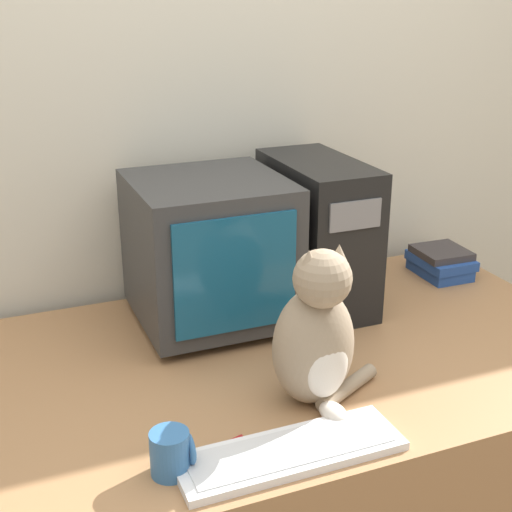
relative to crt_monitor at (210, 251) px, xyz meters
name	(u,v)px	position (x,y,z in m)	size (l,w,h in m)	color
wall_back	(194,127)	(0.06, 0.30, 0.27)	(7.00, 0.05, 2.50)	beige
desk	(265,485)	(0.06, -0.24, -0.59)	(1.76, 0.96, 0.77)	#9E7047
crt_monitor	(210,251)	(0.00, 0.00, 0.00)	(0.39, 0.40, 0.40)	#333333
computer_tower	(317,233)	(0.32, 0.01, 0.00)	(0.21, 0.41, 0.42)	black
keyboard	(290,452)	(-0.05, -0.62, -0.20)	(0.46, 0.14, 0.02)	silver
cat	(317,337)	(0.08, -0.47, -0.05)	(0.28, 0.21, 0.37)	gray
book_stack	(441,262)	(0.78, 0.04, -0.16)	(0.16, 0.19, 0.09)	#234793
pen	(216,449)	(-0.18, -0.55, -0.20)	(0.13, 0.05, 0.01)	maroon
mug	(172,453)	(-0.28, -0.59, -0.16)	(0.08, 0.08, 0.09)	#33669E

